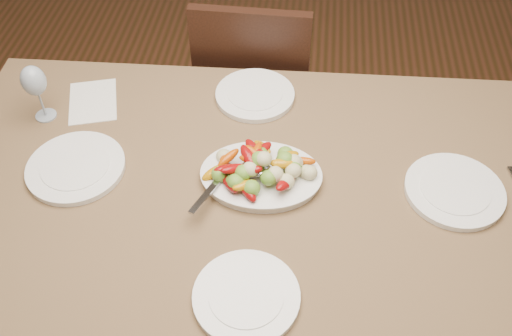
{
  "coord_description": "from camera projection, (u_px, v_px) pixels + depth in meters",
  "views": [
    {
      "loc": [
        0.15,
        -1.35,
        1.99
      ],
      "look_at": [
        0.04,
        -0.29,
        0.82
      ],
      "focal_mm": 40.0,
      "sensor_mm": 36.0,
      "label": 1
    }
  ],
  "objects": [
    {
      "name": "chair_far",
      "position": [
        257.0,
        86.0,
        2.36
      ],
      "size": [
        0.43,
        0.43,
        0.95
      ],
      "primitive_type": null,
      "rotation": [
        0.0,
        0.0,
        3.12
      ],
      "color": "black",
      "rests_on": "ground"
    },
    {
      "name": "roasted_vegetables",
      "position": [
        261.0,
        164.0,
        1.58
      ],
      "size": [
        0.28,
        0.19,
        0.09
      ],
      "primitive_type": null,
      "rotation": [
        0.0,
        0.0,
        0.03
      ],
      "color": "maroon",
      "rests_on": "serving_platter"
    },
    {
      "name": "plate_left",
      "position": [
        76.0,
        167.0,
        1.65
      ],
      "size": [
        0.28,
        0.28,
        0.02
      ],
      "primitive_type": "cylinder",
      "color": "white",
      "rests_on": "dining_table"
    },
    {
      "name": "serving_platter",
      "position": [
        261.0,
        177.0,
        1.62
      ],
      "size": [
        0.34,
        0.26,
        0.02
      ],
      "primitive_type": "ellipsoid",
      "rotation": [
        0.0,
        0.0,
        0.03
      ],
      "color": "white",
      "rests_on": "dining_table"
    },
    {
      "name": "plate_near",
      "position": [
        246.0,
        297.0,
        1.37
      ],
      "size": [
        0.26,
        0.26,
        0.02
      ],
      "primitive_type": "cylinder",
      "color": "white",
      "rests_on": "dining_table"
    },
    {
      "name": "floor",
      "position": [
        255.0,
        249.0,
        2.38
      ],
      "size": [
        6.0,
        6.0,
        0.0
      ],
      "primitive_type": "plane",
      "color": "#382011",
      "rests_on": "ground"
    },
    {
      "name": "plate_far",
      "position": [
        255.0,
        95.0,
        1.87
      ],
      "size": [
        0.26,
        0.26,
        0.02
      ],
      "primitive_type": "cylinder",
      "color": "white",
      "rests_on": "dining_table"
    },
    {
      "name": "serving_spoon",
      "position": [
        237.0,
        177.0,
        1.58
      ],
      "size": [
        0.28,
        0.16,
        0.03
      ],
      "primitive_type": null,
      "rotation": [
        0.0,
        0.0,
        -0.36
      ],
      "color": "#9EA0A8",
      "rests_on": "serving_platter"
    },
    {
      "name": "plate_right",
      "position": [
        454.0,
        191.0,
        1.59
      ],
      "size": [
        0.28,
        0.28,
        0.02
      ],
      "primitive_type": "cylinder",
      "color": "white",
      "rests_on": "dining_table"
    },
    {
      "name": "dining_table",
      "position": [
        256.0,
        257.0,
        1.91
      ],
      "size": [
        1.87,
        1.1,
        0.76
      ],
      "primitive_type": "cube",
      "rotation": [
        0.0,
        0.0,
        0.03
      ],
      "color": "brown",
      "rests_on": "ground"
    },
    {
      "name": "wine_glass",
      "position": [
        37.0,
        91.0,
        1.74
      ],
      "size": [
        0.08,
        0.08,
        0.2
      ],
      "primitive_type": null,
      "color": "#8C99A5",
      "rests_on": "dining_table"
    },
    {
      "name": "menu_card",
      "position": [
        93.0,
        101.0,
        1.86
      ],
      "size": [
        0.2,
        0.24,
        0.0
      ],
      "primitive_type": "cube",
      "rotation": [
        0.0,
        0.0,
        0.29
      ],
      "color": "silver",
      "rests_on": "dining_table"
    }
  ]
}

